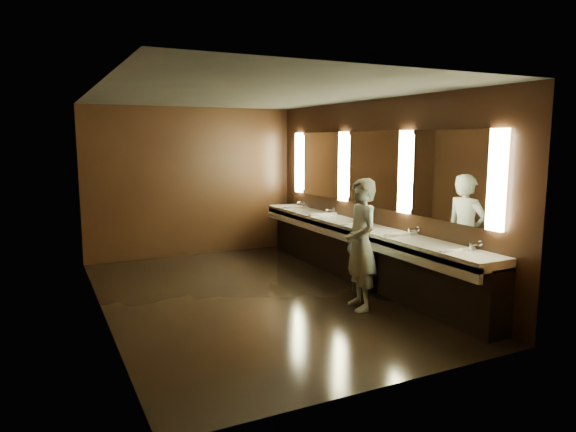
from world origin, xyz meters
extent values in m
plane|color=black|center=(0.00, 0.00, 0.00)|extent=(6.00, 6.00, 0.00)
cube|color=#2D2D2B|center=(0.00, 0.00, 2.80)|extent=(4.00, 6.00, 0.02)
cube|color=black|center=(0.00, 3.00, 1.40)|extent=(4.00, 0.02, 2.80)
cube|color=black|center=(0.00, -3.00, 1.40)|extent=(4.00, 0.02, 2.80)
cube|color=black|center=(-2.00, 0.00, 1.40)|extent=(0.02, 6.00, 2.80)
cube|color=black|center=(2.00, 0.00, 1.40)|extent=(0.02, 6.00, 2.80)
cube|color=black|center=(1.82, 0.00, 0.40)|extent=(0.36, 5.40, 0.81)
cube|color=silver|center=(1.73, 0.00, 0.85)|extent=(0.55, 5.40, 0.12)
cube|color=silver|center=(1.48, 0.00, 0.77)|extent=(0.06, 5.40, 0.18)
cylinder|color=silver|center=(1.91, -2.20, 0.99)|extent=(0.18, 0.04, 0.04)
cylinder|color=silver|center=(1.91, -1.10, 0.99)|extent=(0.18, 0.04, 0.04)
cylinder|color=silver|center=(1.91, 0.00, 0.99)|extent=(0.18, 0.04, 0.04)
cylinder|color=silver|center=(1.91, 1.10, 0.99)|extent=(0.18, 0.04, 0.04)
cylinder|color=silver|center=(1.91, 2.20, 0.99)|extent=(0.18, 0.04, 0.04)
cube|color=#FFF9B3|center=(1.97, -2.40, 1.75)|extent=(0.06, 0.22, 1.15)
cube|color=white|center=(1.99, -1.60, 1.75)|extent=(0.03, 1.32, 1.15)
cube|color=#FFF9B3|center=(1.97, -0.80, 1.75)|extent=(0.06, 0.23, 1.15)
cube|color=white|center=(1.99, 0.00, 1.75)|extent=(0.03, 1.32, 1.15)
cube|color=#FFF9B3|center=(1.97, 0.80, 1.75)|extent=(0.06, 0.23, 1.15)
cube|color=white|center=(1.99, 1.60, 1.75)|extent=(0.03, 1.32, 1.15)
cube|color=#FFF9B3|center=(1.97, 2.40, 1.75)|extent=(0.06, 0.22, 1.15)
imported|color=#80B4BF|center=(1.06, -1.09, 0.86)|extent=(0.53, 0.69, 1.71)
cylinder|color=black|center=(1.58, -0.48, 0.31)|extent=(0.52, 0.52, 0.62)
camera|label=1|loc=(-2.68, -6.50, 2.20)|focal=32.00mm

